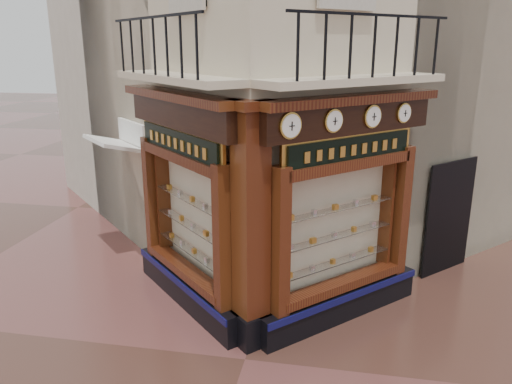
% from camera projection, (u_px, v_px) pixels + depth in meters
% --- Properties ---
extents(ground, '(80.00, 80.00, 0.00)m').
position_uv_depth(ground, '(245.00, 359.00, 7.81)').
color(ground, '#4D2D24').
rests_on(ground, ground).
extents(neighbour_left, '(11.31, 11.31, 11.00)m').
position_uv_depth(neighbour_left, '(221.00, 18.00, 14.82)').
color(neighbour_left, beige).
rests_on(neighbour_left, ground).
extents(neighbour_right, '(11.31, 11.31, 11.00)m').
position_uv_depth(neighbour_right, '(393.00, 16.00, 13.95)').
color(neighbour_right, beige).
rests_on(neighbour_right, ground).
extents(shopfront_left, '(2.86, 2.86, 3.98)m').
position_uv_depth(shopfront_left, '(186.00, 204.00, 8.97)').
color(shopfront_left, black).
rests_on(shopfront_left, ground).
extents(shopfront_right, '(2.86, 2.86, 3.98)m').
position_uv_depth(shopfront_right, '(344.00, 213.00, 8.48)').
color(shopfront_right, black).
rests_on(shopfront_right, ground).
extents(corner_pilaster, '(0.85, 0.85, 3.98)m').
position_uv_depth(corner_pilaster, '(251.00, 232.00, 7.73)').
color(corner_pilaster, black).
rests_on(corner_pilaster, ground).
extents(balcony, '(5.94, 2.97, 1.03)m').
position_uv_depth(balcony, '(262.00, 78.00, 8.01)').
color(balcony, beige).
rests_on(balcony, ground).
extents(clock_a, '(0.31, 0.31, 0.39)m').
position_uv_depth(clock_a, '(290.00, 126.00, 7.13)').
color(clock_a, gold).
rests_on(clock_a, ground).
extents(clock_b, '(0.29, 0.29, 0.36)m').
position_uv_depth(clock_b, '(334.00, 121.00, 7.59)').
color(clock_b, gold).
rests_on(clock_b, ground).
extents(clock_c, '(0.30, 0.30, 0.38)m').
position_uv_depth(clock_c, '(373.00, 117.00, 8.05)').
color(clock_c, gold).
rests_on(clock_c, ground).
extents(clock_d, '(0.28, 0.28, 0.34)m').
position_uv_depth(clock_d, '(404.00, 113.00, 8.46)').
color(clock_d, gold).
rests_on(clock_d, ground).
extents(awning, '(1.68, 1.68, 0.30)m').
position_uv_depth(awning, '(122.00, 254.00, 11.73)').
color(awning, white).
rests_on(awning, ground).
extents(signboard_left, '(2.16, 2.16, 0.58)m').
position_uv_depth(signboard_left, '(179.00, 143.00, 8.61)').
color(signboard_left, gold).
rests_on(signboard_left, ground).
extents(signboard_right, '(2.05, 2.05, 0.55)m').
position_uv_depth(signboard_right, '(351.00, 149.00, 8.10)').
color(signboard_right, gold).
rests_on(signboard_right, ground).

